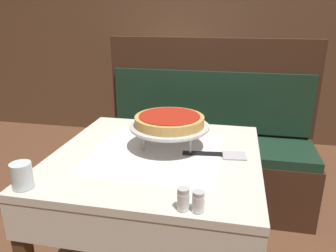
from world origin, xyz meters
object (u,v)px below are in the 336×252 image
Objects in this scene: salt_shaker at (183,199)px; pepper_shaker at (198,201)px; pizza_pan_stand at (169,127)px; dining_table_rear at (174,92)px; booth_bench at (206,157)px; deep_dish_pizza at (169,120)px; dining_table_front at (156,175)px; condiment_caddy at (184,76)px; pizza_server at (216,154)px; water_glass_near at (22,175)px.

salt_shaker is 1.09× the size of pepper_shaker.
dining_table_rear is at bearing 99.90° from pizza_pan_stand.
booth_bench reaches higher than deep_dish_pizza.
dining_table_front is 1.69m from dining_table_rear.
condiment_caddy is at bearing 94.85° from dining_table_front.
condiment_caddy is at bearing 96.64° from pizza_pan_stand.
condiment_caddy is at bearing 98.93° from salt_shaker.
pizza_server is at bearing 80.17° from salt_shaker.
booth_bench reaches higher than water_glass_near.
deep_dish_pizza is at bearing 111.54° from pepper_shaker.
pizza_server is 3.74× the size of salt_shaker.
booth_bench is 0.95m from pizza_pan_stand.
salt_shaker is (0.56, -0.02, -0.01)m from water_glass_near.
booth_bench is at bearing 97.48° from pizza_server.
salt_shaker is (0.04, -1.27, 0.44)m from booth_bench.
deep_dish_pizza is at bearing -116.57° from pizza_pan_stand.
condiment_caddy reaches higher than pepper_shaker.
pizza_pan_stand reaches higher than dining_table_front.
pizza_server is at bearing -11.40° from pizza_pan_stand.
salt_shaker is at bearing -73.53° from deep_dish_pizza.
dining_table_rear is 2.73× the size of pizza_server.
pizza_pan_stand is 0.23m from pizza_server.
salt_shaker is at bearing -2.01° from water_glass_near.
deep_dish_pizza is 0.50m from salt_shaker.
water_glass_near reaches higher than dining_table_rear.
dining_table_front is at bearing -81.98° from dining_table_rear.
booth_bench is 20.10× the size of salt_shaker.
pizza_server is (0.26, 0.03, 0.11)m from dining_table_front.
dining_table_rear is 1.65m from deep_dish_pizza.
deep_dish_pizza is at bearing -80.10° from dining_table_rear.
dining_table_front is at bearing 119.96° from pepper_shaker.
pizza_server is (0.49, -1.65, 0.13)m from dining_table_rear.
condiment_caddy reaches higher than pizza_server.
pizza_pan_stand reaches higher than pepper_shaker.
pizza_server is at bearing 32.52° from water_glass_near.
pizza_pan_stand is at bearing 46.60° from water_glass_near.
deep_dish_pizza is 1.60m from condiment_caddy.
dining_table_front is 5.33× the size of condiment_caddy.
dining_table_rear is 2.12m from salt_shaker.
dining_table_rear is at bearing 101.41° from salt_shaker.
deep_dish_pizza is 1.12× the size of pizza_server.
salt_shaker is (0.14, -0.47, -0.09)m from deep_dish_pizza.
pizza_pan_stand is 5.25× the size of pepper_shaker.
booth_bench reaches higher than dining_table_rear.
condiment_caddy is (-0.32, 2.06, -0.00)m from salt_shaker.
dining_table_rear is 10.19× the size of salt_shaker.
booth_bench is at bearing 91.71° from salt_shaker.
dining_table_rear is 11.06× the size of pepper_shaker.
dining_table_front is 0.28m from pizza_server.
water_glass_near reaches higher than pepper_shaker.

